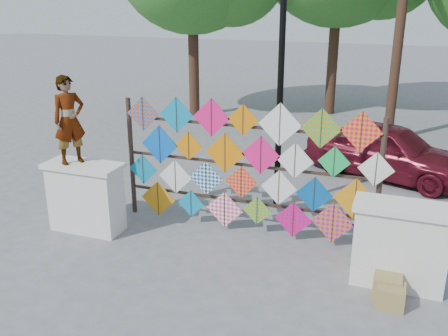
% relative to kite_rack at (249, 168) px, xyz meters
% --- Properties ---
extents(ground, '(80.00, 80.00, 0.00)m').
position_rel_kite_rack_xyz_m(ground, '(-0.09, -0.73, -1.22)').
color(ground, gray).
rests_on(ground, ground).
extents(parapet_left, '(1.40, 0.65, 1.28)m').
position_rel_kite_rack_xyz_m(parapet_left, '(-2.79, -0.93, -0.57)').
color(parapet_left, silver).
rests_on(parapet_left, ground).
extents(parapet_right, '(1.40, 0.65, 1.28)m').
position_rel_kite_rack_xyz_m(parapet_right, '(2.61, -0.93, -0.57)').
color(parapet_right, silver).
rests_on(parapet_right, ground).
extents(kite_rack, '(4.90, 0.24, 2.43)m').
position_rel_kite_rack_xyz_m(kite_rack, '(0.00, 0.00, 0.00)').
color(kite_rack, '#32241C').
rests_on(kite_rack, ground).
extents(vendor_woman, '(0.61, 0.68, 1.55)m').
position_rel_kite_rack_xyz_m(vendor_woman, '(-2.98, -0.93, 0.83)').
color(vendor_woman, '#99999E').
rests_on(vendor_woman, parapet_left).
extents(sedan, '(4.13, 2.72, 1.31)m').
position_rel_kite_rack_xyz_m(sedan, '(2.23, 3.91, -0.57)').
color(sedan, '#590F1D').
rests_on(sedan, ground).
extents(lamppost, '(0.28, 0.28, 4.46)m').
position_rel_kite_rack_xyz_m(lamppost, '(0.21, 1.27, 1.47)').
color(lamppost, black).
rests_on(lamppost, ground).
extents(cardboard_box_near, '(0.39, 0.35, 0.35)m').
position_rel_kite_rack_xyz_m(cardboard_box_near, '(2.51, -1.36, -1.05)').
color(cardboard_box_near, tan).
rests_on(cardboard_box_near, ground).
extents(cardboard_box_far, '(0.38, 0.35, 0.32)m').
position_rel_kite_rack_xyz_m(cardboard_box_far, '(2.56, -1.56, -1.06)').
color(cardboard_box_far, tan).
rests_on(cardboard_box_far, ground).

